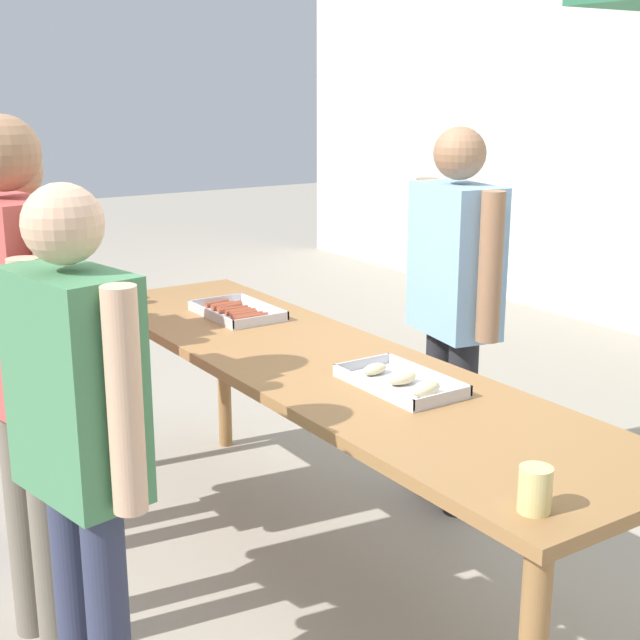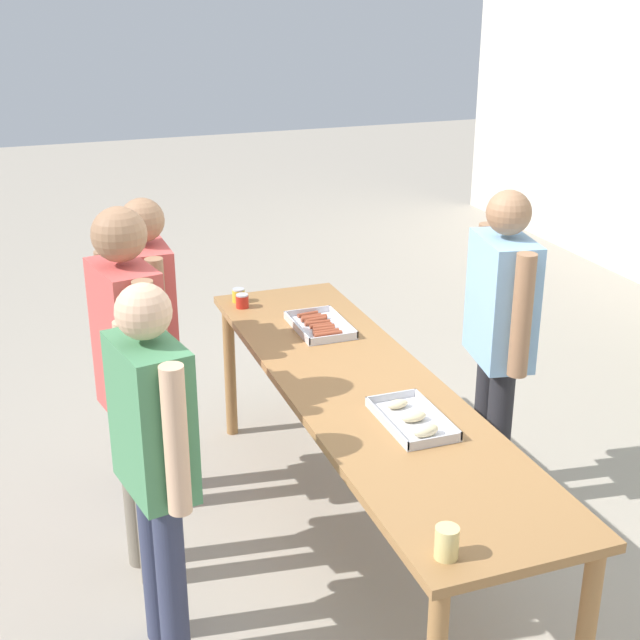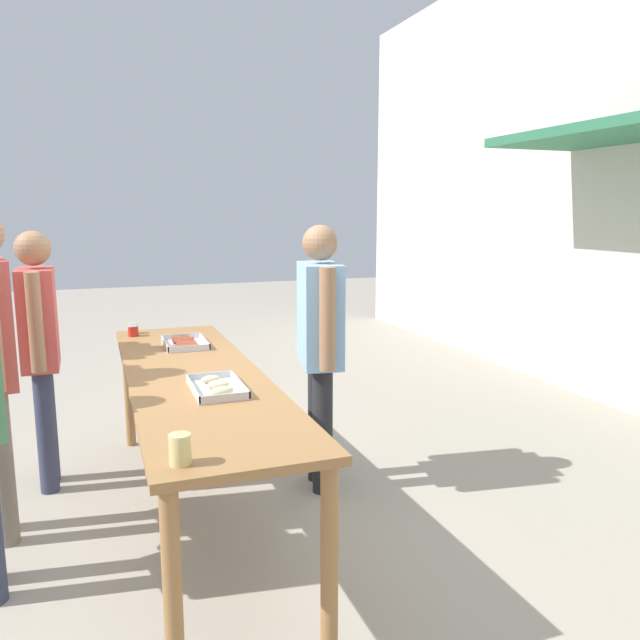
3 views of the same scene
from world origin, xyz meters
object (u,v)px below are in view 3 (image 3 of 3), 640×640
at_px(condiment_jar_ketchup, 133,331).
at_px(person_customer_holding_hotdog, 40,337).
at_px(beer_cup, 180,449).
at_px(person_server_behind_table, 320,335).
at_px(condiment_jar_mustard, 133,328).
at_px(food_tray_buns, 217,388).
at_px(food_tray_sausages, 185,344).

xyz_separation_m(condiment_jar_ketchup, person_customer_holding_hotdog, (0.40, -0.59, 0.07)).
xyz_separation_m(beer_cup, person_server_behind_table, (-1.48, 1.07, 0.07)).
distance_m(person_server_behind_table, person_customer_holding_hotdog, 1.77).
xyz_separation_m(condiment_jar_mustard, person_server_behind_table, (1.10, 1.08, 0.08)).
distance_m(beer_cup, person_customer_holding_hotdog, 2.16).
bearing_deg(food_tray_buns, beer_cup, -18.85).
xyz_separation_m(person_server_behind_table, person_customer_holding_hotdog, (-0.59, -1.67, -0.01)).
bearing_deg(condiment_jar_mustard, condiment_jar_ketchup, -2.94).
xyz_separation_m(food_tray_buns, condiment_jar_mustard, (-1.71, -0.30, 0.02)).
bearing_deg(food_tray_sausages, person_server_behind_table, 55.24).
relative_size(food_tray_buns, beer_cup, 3.89).
bearing_deg(food_tray_buns, food_tray_sausages, -179.96).
xyz_separation_m(condiment_jar_mustard, condiment_jar_ketchup, (0.10, -0.01, 0.00)).
distance_m(condiment_jar_ketchup, person_customer_holding_hotdog, 0.72).
height_order(food_tray_buns, person_customer_holding_hotdog, person_customer_holding_hotdog).
bearing_deg(condiment_jar_ketchup, food_tray_sausages, 33.66).
height_order(condiment_jar_ketchup, person_customer_holding_hotdog, person_customer_holding_hotdog).
relative_size(condiment_jar_ketchup, beer_cup, 0.71).
bearing_deg(person_server_behind_table, condiment_jar_mustard, -125.15).
bearing_deg(condiment_jar_ketchup, person_server_behind_table, 47.32).
distance_m(food_tray_sausages, condiment_jar_ketchup, 0.55).
relative_size(food_tray_sausages, condiment_jar_ketchup, 5.34).
bearing_deg(food_tray_buns, condiment_jar_mustard, -170.02).
height_order(beer_cup, person_customer_holding_hotdog, person_customer_holding_hotdog).
height_order(condiment_jar_mustard, beer_cup, beer_cup).
bearing_deg(condiment_jar_ketchup, person_customer_holding_hotdog, -55.58).
bearing_deg(person_server_behind_table, condiment_jar_ketchup, -122.26).
xyz_separation_m(food_tray_sausages, person_server_behind_table, (0.54, 0.78, 0.11)).
bearing_deg(person_customer_holding_hotdog, person_server_behind_table, -110.33).
height_order(food_tray_buns, condiment_jar_mustard, condiment_jar_mustard).
height_order(food_tray_sausages, person_customer_holding_hotdog, person_customer_holding_hotdog).
xyz_separation_m(food_tray_buns, person_server_behind_table, (-0.61, 0.78, 0.10)).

